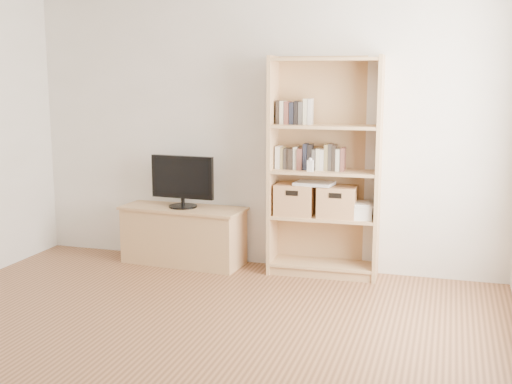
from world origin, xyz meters
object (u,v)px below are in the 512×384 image
at_px(tv_stand, 184,236).
at_px(baby_monitor, 310,166).
at_px(basket_left, 295,199).
at_px(basket_right, 337,201).
at_px(bookshelf, 324,168).
at_px(television, 182,182).
at_px(laptop, 314,183).

bearing_deg(tv_stand, baby_monitor, 1.02).
distance_m(basket_left, basket_right, 0.38).
xyz_separation_m(bookshelf, basket_left, (-0.26, -0.01, -0.29)).
bearing_deg(bookshelf, tv_stand, 179.69).
relative_size(television, basket_right, 1.87).
distance_m(bookshelf, television, 1.36).
bearing_deg(television, basket_right, 4.67).
height_order(tv_stand, basket_right, basket_right).
xyz_separation_m(baby_monitor, basket_left, (-0.15, 0.10, -0.32)).
bearing_deg(bookshelf, laptop, -168.51).
xyz_separation_m(baby_monitor, laptop, (0.02, 0.09, -0.17)).
distance_m(television, baby_monitor, 1.26).
bearing_deg(basket_right, basket_left, 179.74).
relative_size(tv_stand, basket_left, 3.37).
bearing_deg(baby_monitor, tv_stand, -177.93).
xyz_separation_m(bookshelf, television, (-1.34, -0.04, -0.18)).
bearing_deg(baby_monitor, laptop, 83.23).
relative_size(basket_left, laptop, 1.02).
bearing_deg(bookshelf, baby_monitor, -135.00).
xyz_separation_m(tv_stand, laptop, (1.26, 0.02, 0.57)).
bearing_deg(tv_stand, laptop, 5.23).
distance_m(baby_monitor, basket_left, 0.37).
bearing_deg(basket_right, bookshelf, 177.14).
distance_m(tv_stand, television, 0.53).
relative_size(bookshelf, baby_monitor, 19.68).
bearing_deg(laptop, tv_stand, -173.24).
bearing_deg(laptop, television, -173.24).
bearing_deg(baby_monitor, bookshelf, 52.40).
bearing_deg(basket_right, tv_stand, 179.25).
distance_m(baby_monitor, laptop, 0.19).
bearing_deg(television, basket_left, 4.49).
height_order(bookshelf, television, bookshelf).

